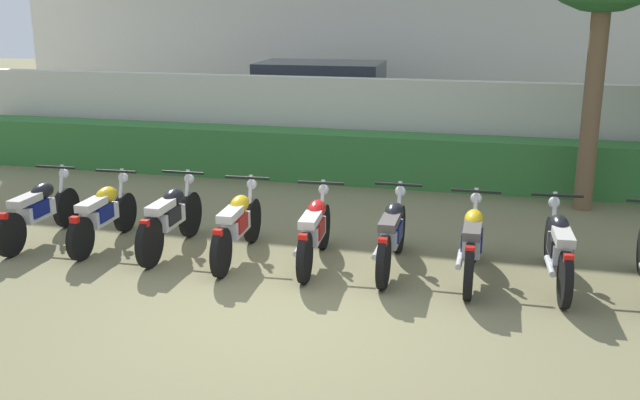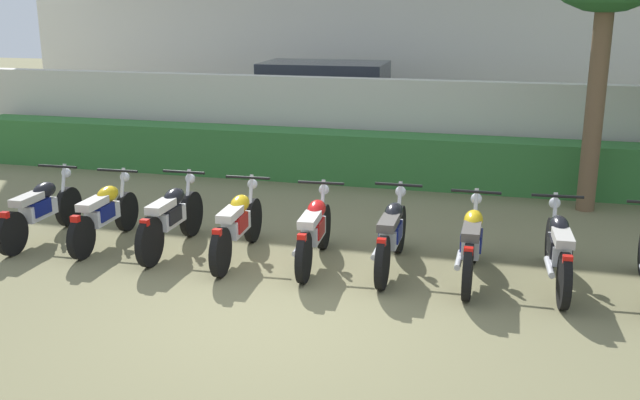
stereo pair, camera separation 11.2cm
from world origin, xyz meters
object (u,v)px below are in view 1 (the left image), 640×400
(parked_car, at_px, (327,106))
(motorcycle_in_row_0, at_px, (38,210))
(motorcycle_in_row_7, at_px, (558,248))
(motorcycle_in_row_2, at_px, (170,217))
(motorcycle_in_row_3, at_px, (237,224))
(motorcycle_in_row_5, at_px, (392,233))
(motorcycle_in_row_6, at_px, (472,242))
(motorcycle_in_row_4, at_px, (314,230))
(motorcycle_in_row_1, at_px, (103,214))

(parked_car, relative_size, motorcycle_in_row_0, 2.41)
(parked_car, xyz_separation_m, motorcycle_in_row_7, (4.50, -7.32, -0.48))
(motorcycle_in_row_2, relative_size, motorcycle_in_row_3, 0.98)
(motorcycle_in_row_5, distance_m, motorcycle_in_row_6, 0.97)
(motorcycle_in_row_5, bearing_deg, motorcycle_in_row_4, 94.24)
(motorcycle_in_row_0, xyz_separation_m, motorcycle_in_row_2, (1.92, 0.06, 0.02))
(parked_car, relative_size, motorcycle_in_row_1, 2.55)
(motorcycle_in_row_3, distance_m, motorcycle_in_row_5, 1.97)
(motorcycle_in_row_4, bearing_deg, motorcycle_in_row_7, -93.27)
(motorcycle_in_row_3, distance_m, motorcycle_in_row_7, 3.90)
(parked_car, distance_m, motorcycle_in_row_2, 7.33)
(motorcycle_in_row_4, relative_size, motorcycle_in_row_6, 0.98)
(parked_car, xyz_separation_m, motorcycle_in_row_4, (1.61, -7.34, -0.49))
(motorcycle_in_row_0, distance_m, motorcycle_in_row_4, 3.88)
(motorcycle_in_row_2, relative_size, motorcycle_in_row_4, 1.03)
(motorcycle_in_row_2, height_order, motorcycle_in_row_7, motorcycle_in_row_2)
(motorcycle_in_row_0, bearing_deg, motorcycle_in_row_5, -90.11)
(motorcycle_in_row_1, bearing_deg, parked_car, -12.32)
(motorcycle_in_row_1, distance_m, motorcycle_in_row_3, 1.93)
(parked_car, distance_m, motorcycle_in_row_6, 8.19)
(motorcycle_in_row_5, relative_size, motorcycle_in_row_7, 1.01)
(motorcycle_in_row_4, bearing_deg, motorcycle_in_row_6, -94.62)
(parked_car, bearing_deg, motorcycle_in_row_4, -79.31)
(motorcycle_in_row_4, height_order, motorcycle_in_row_6, motorcycle_in_row_6)
(motorcycle_in_row_2, distance_m, motorcycle_in_row_5, 2.91)
(motorcycle_in_row_3, bearing_deg, parked_car, 1.39)
(motorcycle_in_row_1, bearing_deg, motorcycle_in_row_4, -92.65)
(motorcycle_in_row_6, bearing_deg, parked_car, 25.51)
(motorcycle_in_row_1, xyz_separation_m, motorcycle_in_row_6, (4.86, -0.06, 0.02))
(motorcycle_in_row_5, bearing_deg, motorcycle_in_row_0, 90.86)
(motorcycle_in_row_5, height_order, motorcycle_in_row_7, motorcycle_in_row_5)
(parked_car, distance_m, motorcycle_in_row_7, 8.61)
(parked_car, distance_m, motorcycle_in_row_5, 7.72)
(motorcycle_in_row_6, bearing_deg, motorcycle_in_row_2, 89.00)
(parked_car, xyz_separation_m, motorcycle_in_row_5, (2.56, -7.27, -0.48))
(motorcycle_in_row_2, xyz_separation_m, motorcycle_in_row_6, (3.88, -0.06, 0.00))
(parked_car, bearing_deg, motorcycle_in_row_2, -94.38)
(motorcycle_in_row_0, distance_m, motorcycle_in_row_3, 2.87)
(motorcycle_in_row_4, height_order, motorcycle_in_row_7, motorcycle_in_row_7)
(parked_car, bearing_deg, motorcycle_in_row_3, -87.01)
(parked_car, xyz_separation_m, motorcycle_in_row_2, (-0.35, -7.31, -0.48))
(parked_car, distance_m, motorcycle_in_row_1, 7.45)
(motorcycle_in_row_4, relative_size, motorcycle_in_row_7, 0.96)
(parked_car, relative_size, motorcycle_in_row_6, 2.42)
(motorcycle_in_row_0, distance_m, motorcycle_in_row_1, 0.94)
(parked_car, relative_size, motorcycle_in_row_7, 2.38)
(motorcycle_in_row_0, distance_m, motorcycle_in_row_2, 1.93)
(motorcycle_in_row_3, relative_size, motorcycle_in_row_5, 1.01)
(motorcycle_in_row_2, bearing_deg, motorcycle_in_row_1, 89.08)
(motorcycle_in_row_3, height_order, motorcycle_in_row_7, motorcycle_in_row_7)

